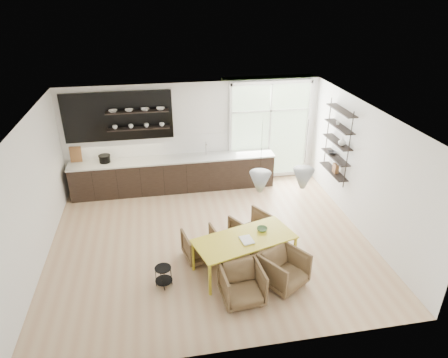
% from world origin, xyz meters
% --- Properties ---
extents(room, '(7.02, 6.01, 2.91)m').
position_xyz_m(room, '(0.58, 1.10, 1.46)').
color(room, tan).
rests_on(room, ground).
extents(kitchen_run, '(5.54, 0.69, 2.75)m').
position_xyz_m(kitchen_run, '(-0.70, 2.69, 0.60)').
color(kitchen_run, black).
rests_on(kitchen_run, ground).
extents(right_shelving, '(0.26, 1.22, 1.90)m').
position_xyz_m(right_shelving, '(3.36, 1.17, 1.65)').
color(right_shelving, black).
rests_on(right_shelving, ground).
extents(dining_table, '(2.15, 1.42, 0.72)m').
position_xyz_m(dining_table, '(0.53, -1.04, 0.67)').
color(dining_table, yellow).
rests_on(dining_table, ground).
extents(armchair_back_left, '(0.80, 0.81, 0.63)m').
position_xyz_m(armchair_back_left, '(-0.28, -0.55, 0.31)').
color(armchair_back_left, brown).
rests_on(armchair_back_left, ground).
extents(armchair_back_right, '(1.05, 1.06, 0.71)m').
position_xyz_m(armchair_back_right, '(0.89, -0.23, 0.36)').
color(armchair_back_right, brown).
rests_on(armchair_back_right, ground).
extents(armchair_front_left, '(0.79, 0.81, 0.69)m').
position_xyz_m(armchair_front_left, '(0.30, -1.91, 0.34)').
color(armchair_front_left, brown).
rests_on(armchair_front_left, ground).
extents(armchair_front_right, '(1.05, 1.06, 0.71)m').
position_xyz_m(armchair_front_right, '(1.16, -1.65, 0.35)').
color(armchair_front_right, brown).
rests_on(armchair_front_right, ground).
extents(wire_stool, '(0.33, 0.33, 0.42)m').
position_xyz_m(wire_stool, '(-1.09, -1.28, 0.27)').
color(wire_stool, black).
rests_on(wire_stool, ground).
extents(table_book, '(0.28, 0.34, 0.03)m').
position_xyz_m(table_book, '(0.44, -1.15, 0.74)').
color(table_book, white).
rests_on(table_book, dining_table).
extents(table_bowl, '(0.27, 0.27, 0.07)m').
position_xyz_m(table_bowl, '(0.94, -0.84, 0.75)').
color(table_bowl, '#4E7447').
rests_on(table_bowl, dining_table).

